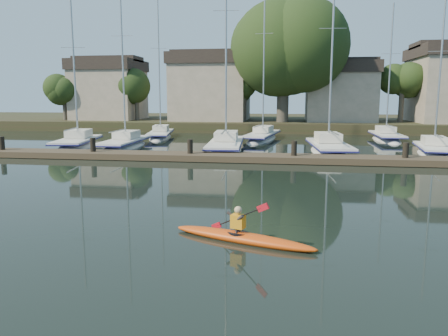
# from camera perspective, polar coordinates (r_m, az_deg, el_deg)

# --- Properties ---
(ground) EXTENTS (160.00, 160.00, 0.00)m
(ground) POSITION_cam_1_polar(r_m,az_deg,el_deg) (11.68, -5.33, -9.17)
(ground) COLOR black
(ground) RESTS_ON ground
(kayak) EXTENTS (3.95, 1.84, 1.28)m
(kayak) POSITION_cam_1_polar(r_m,az_deg,el_deg) (11.39, 2.34, -8.79)
(kayak) COLOR #C04A0E
(kayak) RESTS_ON ground
(dock) EXTENTS (34.00, 2.00, 1.80)m
(dock) POSITION_cam_1_polar(r_m,az_deg,el_deg) (25.13, 2.24, 1.40)
(dock) COLOR #413225
(dock) RESTS_ON ground
(sailboat_0) EXTENTS (3.55, 8.07, 12.39)m
(sailboat_0) POSITION_cam_1_polar(r_m,az_deg,el_deg) (33.61, -18.55, 2.26)
(sailboat_0) COLOR silver
(sailboat_0) RESTS_ON ground
(sailboat_1) EXTENTS (2.23, 8.34, 13.56)m
(sailboat_1) POSITION_cam_1_polar(r_m,az_deg,el_deg) (32.45, -12.82, 2.31)
(sailboat_1) COLOR silver
(sailboat_1) RESTS_ON ground
(sailboat_2) EXTENTS (2.91, 9.71, 15.85)m
(sailboat_2) POSITION_cam_1_polar(r_m,az_deg,el_deg) (29.85, 0.22, 1.91)
(sailboat_2) COLOR silver
(sailboat_2) RESTS_ON ground
(sailboat_3) EXTENTS (2.95, 8.70, 13.77)m
(sailboat_3) POSITION_cam_1_polar(r_m,az_deg,el_deg) (29.54, 13.49, 1.56)
(sailboat_3) COLOR silver
(sailboat_3) RESTS_ON ground
(sailboat_4) EXTENTS (2.82, 6.82, 11.25)m
(sailboat_4) POSITION_cam_1_polar(r_m,az_deg,el_deg) (30.97, 25.71, 1.27)
(sailboat_4) COLOR silver
(sailboat_4) RESTS_ON ground
(sailboat_5) EXTENTS (3.27, 8.29, 13.38)m
(sailboat_5) POSITION_cam_1_polar(r_m,az_deg,el_deg) (39.58, -8.28, 3.72)
(sailboat_5) COLOR silver
(sailboat_5) RESTS_ON ground
(sailboat_6) EXTENTS (3.26, 9.65, 15.05)m
(sailboat_6) POSITION_cam_1_polar(r_m,az_deg,el_deg) (37.49, 4.99, 3.45)
(sailboat_6) COLOR silver
(sailboat_6) RESTS_ON ground
(sailboat_7) EXTENTS (2.02, 7.68, 12.37)m
(sailboat_7) POSITION_cam_1_polar(r_m,az_deg,el_deg) (39.34, 20.40, 3.17)
(sailboat_7) COLOR silver
(sailboat_7) RESTS_ON ground
(shore) EXTENTS (90.00, 25.25, 12.75)m
(shore) POSITION_cam_1_polar(r_m,az_deg,el_deg) (51.04, 7.33, 8.82)
(shore) COLOR #252E17
(shore) RESTS_ON ground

